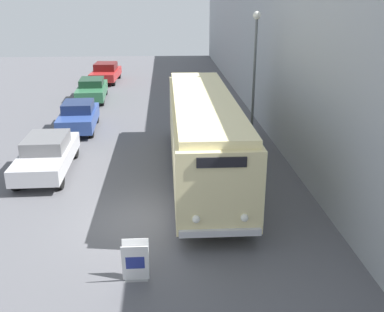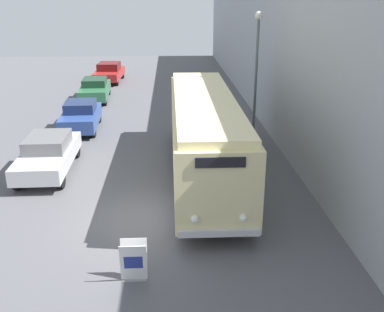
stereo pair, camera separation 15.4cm
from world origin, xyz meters
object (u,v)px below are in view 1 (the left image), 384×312
(sign_board, at_px, (135,262))
(parked_car_far, at_px, (92,89))
(parked_car_distant, at_px, (106,72))
(streetlamp, at_px, (255,60))
(vintage_bus, at_px, (203,132))
(parked_car_mid, at_px, (79,116))
(parked_car_near, at_px, (47,154))

(sign_board, bearing_deg, parked_car_far, 101.23)
(parked_car_distant, bearing_deg, parked_car_far, -88.67)
(parked_car_distant, bearing_deg, streetlamp, -59.31)
(vintage_bus, height_order, parked_car_mid, vintage_bus)
(parked_car_distant, bearing_deg, parked_car_near, -87.58)
(sign_board, distance_m, parked_car_far, 20.92)
(parked_car_mid, relative_size, parked_car_distant, 0.89)
(streetlamp, height_order, parked_car_distant, streetlamp)
(parked_car_mid, distance_m, parked_car_far, 7.09)
(vintage_bus, distance_m, streetlamp, 5.23)
(sign_board, xyz_separation_m, streetlamp, (4.92, 10.77, 3.45))
(parked_car_near, bearing_deg, sign_board, -63.44)
(parked_car_near, distance_m, parked_car_mid, 5.94)
(sign_board, height_order, parked_car_near, parked_car_near)
(sign_board, bearing_deg, parked_car_mid, 105.50)
(parked_car_mid, distance_m, parked_car_distant, 13.80)
(sign_board, relative_size, parked_car_mid, 0.25)
(sign_board, height_order, streetlamp, streetlamp)
(vintage_bus, bearing_deg, streetlamp, 55.79)
(parked_car_far, bearing_deg, vintage_bus, -68.24)
(vintage_bus, distance_m, sign_board, 7.31)
(parked_car_mid, relative_size, parked_car_far, 0.88)
(parked_car_near, height_order, parked_car_distant, parked_car_distant)
(parked_car_near, xyz_separation_m, parked_car_distant, (-0.02, 19.73, 0.01))
(streetlamp, xyz_separation_m, parked_car_distant, (-8.87, 16.46, -3.19))
(sign_board, relative_size, parked_car_near, 0.22)
(sign_board, bearing_deg, parked_car_distant, 98.26)
(parked_car_mid, xyz_separation_m, parked_car_distant, (-0.23, 13.79, 0.02))
(vintage_bus, relative_size, streetlamp, 1.88)
(vintage_bus, bearing_deg, parked_car_far, 114.81)
(parked_car_near, relative_size, parked_car_far, 1.00)
(vintage_bus, height_order, parked_car_distant, vintage_bus)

